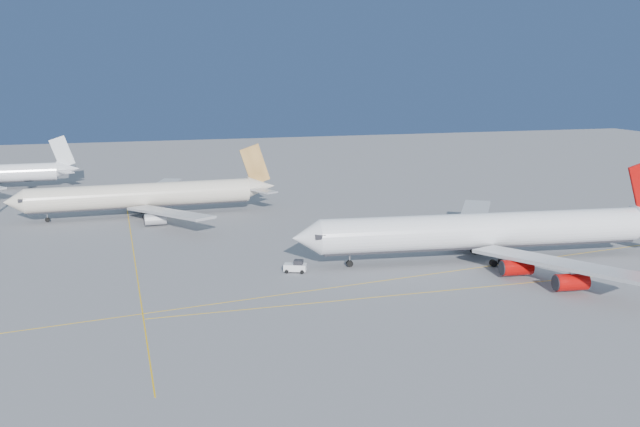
{
  "coord_description": "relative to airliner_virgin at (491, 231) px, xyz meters",
  "views": [
    {
      "loc": [
        -43.11,
        -114.46,
        35.29
      ],
      "look_at": [
        -3.81,
        19.0,
        7.0
      ],
      "focal_mm": 40.0,
      "sensor_mm": 36.0,
      "label": 1
    }
  ],
  "objects": [
    {
      "name": "airliner_virgin",
      "position": [
        0.0,
        0.0,
        0.0
      ],
      "size": [
        75.0,
        67.02,
        18.5
      ],
      "rotation": [
        0.0,
        0.0,
        -0.1
      ],
      "color": "white",
      "rests_on": "ground"
    },
    {
      "name": "taxiway_lines",
      "position": [
        -39.01,
        5.26,
        -5.57
      ],
      "size": [
        118.86,
        140.0,
        0.02
      ],
      "color": "#F1B10D",
      "rests_on": "ground"
    },
    {
      "name": "ground",
      "position": [
        -24.29,
        -1.08,
        -5.58
      ],
      "size": [
        500.0,
        500.0,
        0.0
      ],
      "primitive_type": "plane",
      "color": "slate",
      "rests_on": "ground"
    },
    {
      "name": "airliner_etihad",
      "position": [
        -59.6,
        60.03,
        -0.45
      ],
      "size": [
        64.52,
        59.67,
        16.86
      ],
      "rotation": [
        0.0,
        0.0,
        0.03
      ],
      "color": "beige",
      "rests_on": "ground"
    },
    {
      "name": "pushback_tug",
      "position": [
        -37.2,
        2.19,
        -4.55
      ],
      "size": [
        4.37,
        3.54,
        2.21
      ],
      "rotation": [
        0.0,
        0.0,
        -0.4
      ],
      "color": "white",
      "rests_on": "ground"
    }
  ]
}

